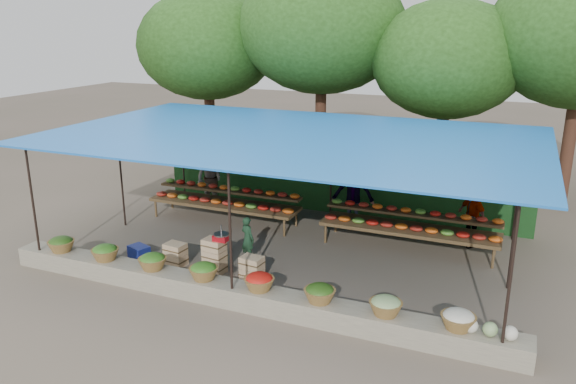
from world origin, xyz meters
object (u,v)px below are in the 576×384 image
at_px(blue_crate_back, 139,252).
at_px(blue_crate_front, 61,258).
at_px(vendor_seated, 248,239).
at_px(weighing_scale, 221,237).
at_px(crate_counter, 213,259).

bearing_deg(blue_crate_back, blue_crate_front, -127.15).
height_order(vendor_seated, blue_crate_front, vendor_seated).
relative_size(weighing_scale, blue_crate_back, 0.75).
distance_m(crate_counter, weighing_scale, 0.58).
height_order(crate_counter, weighing_scale, weighing_scale).
bearing_deg(blue_crate_front, weighing_scale, 12.12).
bearing_deg(vendor_seated, blue_crate_front, 49.94).
distance_m(crate_counter, blue_crate_front, 3.53).
xyz_separation_m(weighing_scale, blue_crate_front, (-3.62, -0.93, -0.72)).
bearing_deg(weighing_scale, crate_counter, 180.00).
relative_size(crate_counter, blue_crate_front, 5.30).
bearing_deg(blue_crate_front, crate_counter, 13.00).
distance_m(blue_crate_front, blue_crate_back, 1.70).
bearing_deg(crate_counter, blue_crate_back, 179.34).
xyz_separation_m(crate_counter, blue_crate_front, (-3.40, -0.93, -0.18)).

